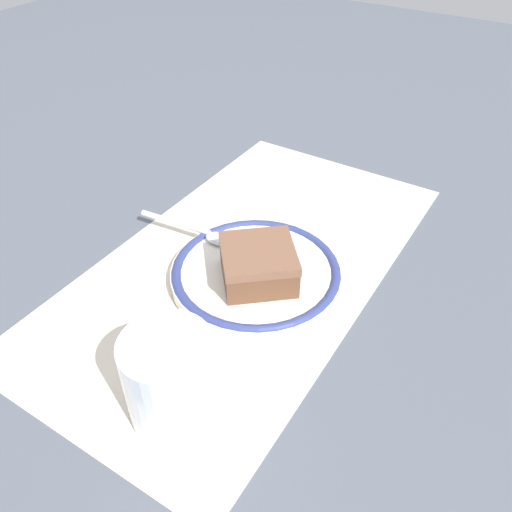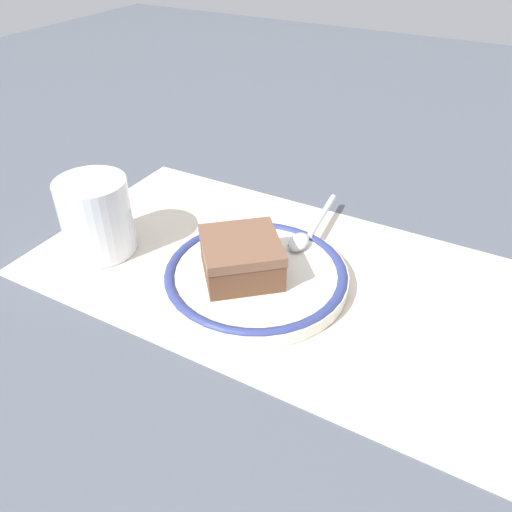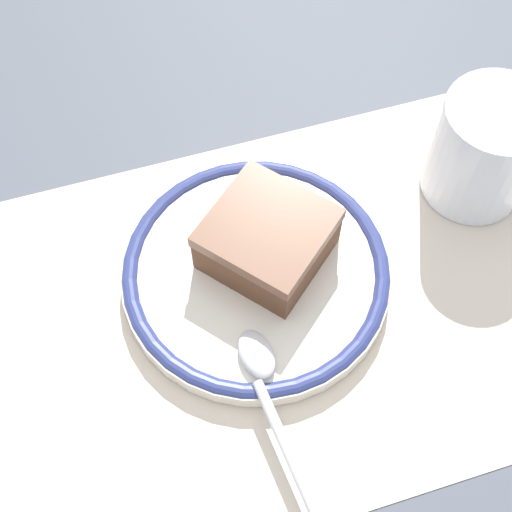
{
  "view_description": "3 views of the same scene",
  "coord_description": "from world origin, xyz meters",
  "px_view_note": "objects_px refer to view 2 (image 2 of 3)",
  "views": [
    {
      "loc": [
        0.4,
        0.27,
        0.41
      ],
      "look_at": [
        0.02,
        0.03,
        0.04
      ],
      "focal_mm": 36.84,
      "sensor_mm": 36.0,
      "label": 1
    },
    {
      "loc": [
        -0.18,
        0.4,
        0.34
      ],
      "look_at": [
        0.02,
        0.03,
        0.04
      ],
      "focal_mm": 35.46,
      "sensor_mm": 36.0,
      "label": 2
    },
    {
      "loc": [
        -0.05,
        -0.21,
        0.48
      ],
      "look_at": [
        0.02,
        0.03,
        0.04
      ],
      "focal_mm": 50.98,
      "sensor_mm": 36.0,
      "label": 3
    }
  ],
  "objects_px": {
    "cake_slice": "(241,257)",
    "spoon": "(307,231)",
    "plate": "(256,275)",
    "cup": "(97,221)"
  },
  "relations": [
    {
      "from": "cake_slice",
      "to": "spoon",
      "type": "bearing_deg",
      "value": -106.8
    },
    {
      "from": "spoon",
      "to": "cup",
      "type": "height_order",
      "value": "cup"
    },
    {
      "from": "cake_slice",
      "to": "spoon",
      "type": "relative_size",
      "value": 0.8
    },
    {
      "from": "plate",
      "to": "cup",
      "type": "xyz_separation_m",
      "value": [
        0.19,
        0.03,
        0.03
      ]
    },
    {
      "from": "plate",
      "to": "cup",
      "type": "height_order",
      "value": "cup"
    },
    {
      "from": "cake_slice",
      "to": "cup",
      "type": "relative_size",
      "value": 1.25
    },
    {
      "from": "spoon",
      "to": "cup",
      "type": "bearing_deg",
      "value": 30.54
    },
    {
      "from": "plate",
      "to": "cake_slice",
      "type": "bearing_deg",
      "value": 41.72
    },
    {
      "from": "cup",
      "to": "spoon",
      "type": "bearing_deg",
      "value": -149.46
    },
    {
      "from": "plate",
      "to": "spoon",
      "type": "bearing_deg",
      "value": -101.74
    }
  ]
}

